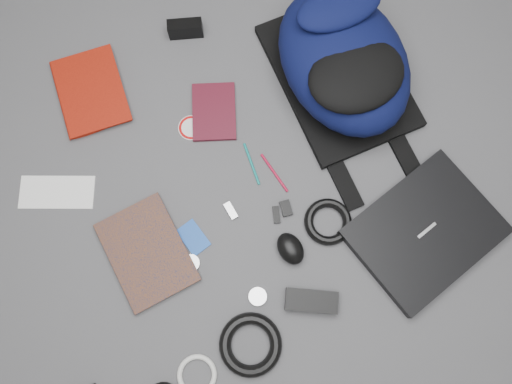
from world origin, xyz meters
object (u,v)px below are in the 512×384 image
object	(u,v)px
textbook_red	(59,101)
comic_book	(114,270)
laptop	(424,231)
dvd_case	(214,112)
mouse	(290,249)
power_brick	(311,301)
backpack	(344,60)
compact_camera	(185,29)

from	to	relation	value
textbook_red	comic_book	size ratio (longest dim) A/B	0.93
laptop	comic_book	distance (m)	0.86
textbook_red	dvd_case	size ratio (longest dim) A/B	1.44
laptop	mouse	world-z (taller)	mouse
dvd_case	mouse	world-z (taller)	mouse
power_brick	mouse	bearing A→B (deg)	116.43
backpack	comic_book	distance (m)	0.86
dvd_case	mouse	bearing A→B (deg)	-64.26
backpack	textbook_red	xyz separation A→B (m)	(-0.81, 0.18, -0.10)
backpack	compact_camera	xyz separation A→B (m)	(-0.39, 0.29, -0.08)
comic_book	compact_camera	bearing A→B (deg)	48.14
mouse	laptop	bearing A→B (deg)	-22.47
mouse	comic_book	bearing A→B (deg)	156.73
textbook_red	mouse	size ratio (longest dim) A/B	2.74
mouse	power_brick	size ratio (longest dim) A/B	0.67
laptop	textbook_red	distance (m)	1.12
dvd_case	compact_camera	xyz separation A→B (m)	(-0.00, 0.27, 0.02)
dvd_case	power_brick	xyz separation A→B (m)	(0.09, -0.60, 0.01)
compact_camera	mouse	size ratio (longest dim) A/B	1.11
comic_book	power_brick	bearing A→B (deg)	-37.09
compact_camera	power_brick	world-z (taller)	compact_camera
backpack	power_brick	xyz separation A→B (m)	(-0.30, -0.59, -0.09)
backpack	textbook_red	distance (m)	0.84
backpack	power_brick	distance (m)	0.67
laptop	power_brick	size ratio (longest dim) A/B	2.72
textbook_red	backpack	bearing A→B (deg)	-12.99
textbook_red	compact_camera	bearing A→B (deg)	13.39
laptop	power_brick	xyz separation A→B (m)	(-0.36, -0.08, -0.00)
dvd_case	compact_camera	distance (m)	0.28
laptop	comic_book	xyz separation A→B (m)	(-0.84, 0.17, -0.01)
power_brick	laptop	bearing A→B (deg)	35.75
backpack	compact_camera	distance (m)	0.49
comic_book	power_brick	xyz separation A→B (m)	(0.48, -0.25, 0.01)
laptop	power_brick	world-z (taller)	laptop
laptop	compact_camera	bearing A→B (deg)	99.60
textbook_red	laptop	bearing A→B (deg)	-39.01
dvd_case	mouse	size ratio (longest dim) A/B	1.91
comic_book	compact_camera	world-z (taller)	compact_camera
textbook_red	power_brick	world-z (taller)	power_brick
laptop	compact_camera	size ratio (longest dim) A/B	3.66
laptop	mouse	size ratio (longest dim) A/B	4.06
comic_book	mouse	bearing A→B (deg)	-21.64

